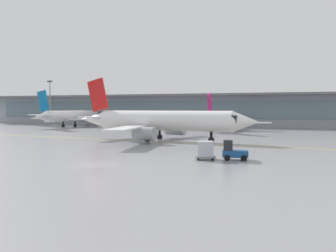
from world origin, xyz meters
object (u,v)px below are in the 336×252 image
taxiing_regional_jet (162,121)px  apron_light_mast_0 (50,101)px  gate_airplane_1 (221,119)px  baggage_tug (233,151)px  cargo_dolly_lead (205,150)px  gate_airplane_0 (72,116)px

taxiing_regional_jet → apron_light_mast_0: bearing=147.8°
gate_airplane_1 → baggage_tug: gate_airplane_1 is taller
cargo_dolly_lead → gate_airplane_0: bearing=119.5°
gate_airplane_0 → baggage_tug: bearing=-131.1°
taxiing_regional_jet → cargo_dolly_lead: 23.28m
taxiing_regional_jet → baggage_tug: 24.28m
taxiing_regional_jet → apron_light_mast_0: size_ratio=2.28×
apron_light_mast_0 → taxiing_regional_jet: bearing=-38.8°
gate_airplane_0 → baggage_tug: 77.46m
gate_airplane_0 → cargo_dolly_lead: (52.74, -54.70, -2.01)m
gate_airplane_1 → cargo_dolly_lead: 52.75m
gate_airplane_0 → gate_airplane_1: 44.34m
gate_airplane_0 → taxiing_regional_jet: taxiing_regional_jet is taller
gate_airplane_1 → gate_airplane_0: bearing=89.5°
cargo_dolly_lead → apron_light_mast_0: (-67.23, 64.02, 6.82)m
taxiing_regional_jet → cargo_dolly_lead: size_ratio=13.49×
gate_airplane_0 → taxiing_regional_jet: bearing=-127.6°
cargo_dolly_lead → taxiing_regional_jet: bearing=107.1°
taxiing_regional_jet → cargo_dolly_lead: bearing=-51.9°
baggage_tug → cargo_dolly_lead: bearing=180.0°
gate_airplane_0 → baggage_tug: (55.50, -53.99, -2.17)m
apron_light_mast_0 → gate_airplane_0: bearing=-32.7°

